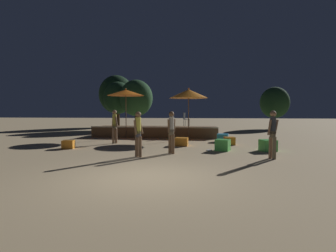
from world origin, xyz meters
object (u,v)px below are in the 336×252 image
frisbee_disc (209,150)px  background_tree_1 (116,94)px  cube_seat_4 (223,138)px  bistro_chair_1 (185,118)px  cube_seat_1 (182,142)px  cube_seat_3 (68,144)px  cube_seat_0 (268,145)px  background_tree_2 (118,98)px  bistro_chair_0 (171,118)px  background_tree_3 (136,98)px  person_3 (115,125)px  cube_seat_5 (223,145)px  background_tree_0 (275,103)px  person_1 (171,131)px  patio_umbrella_0 (189,94)px  person_2 (273,133)px  person_0 (138,132)px  patio_umbrella_1 (126,93)px  cube_seat_2 (229,141)px

frisbee_disc → background_tree_1: bearing=120.0°
cube_seat_4 → bistro_chair_1: 3.50m
cube_seat_1 → cube_seat_3: bearing=-162.6°
cube_seat_0 → background_tree_2: 16.83m
bistro_chair_0 → background_tree_3: background_tree_3 is taller
person_3 → cube_seat_0: bearing=-63.5°
cube_seat_0 → cube_seat_5: 1.96m
cube_seat_4 → background_tree_0: 13.90m
cube_seat_1 → person_3: person_3 is taller
person_1 → patio_umbrella_0: bearing=121.3°
cube_seat_4 → background_tree_2: background_tree_2 is taller
frisbee_disc → background_tree_1: background_tree_1 is taller
person_2 → background_tree_1: size_ratio=0.31×
cube_seat_3 → bistro_chair_1: size_ratio=0.67×
person_3 → background_tree_2: (-3.23, 10.78, 2.02)m
cube_seat_3 → person_2: person_2 is taller
person_0 → person_2: (4.97, 0.22, 0.03)m
cube_seat_0 → person_0: size_ratio=0.42×
cube_seat_3 → person_1: size_ratio=0.35×
person_0 → bistro_chair_0: (0.35, 8.15, 0.36)m
bistro_chair_0 → cube_seat_5: bearing=-153.4°
cube_seat_3 → person_1: (4.96, -0.90, 0.76)m
background_tree_0 → background_tree_3: bearing=-164.5°
patio_umbrella_0 → cube_seat_1: patio_umbrella_0 is taller
bistro_chair_1 → background_tree_1: size_ratio=0.16×
patio_umbrella_1 → background_tree_1: bearing=110.7°
person_2 → background_tree_2: background_tree_2 is taller
person_1 → cube_seat_2: bearing=86.0°
patio_umbrella_0 → person_2: size_ratio=1.79×
cube_seat_3 → person_3: bearing=54.7°
background_tree_1 → background_tree_2: (1.49, -4.07, -0.60)m
cube_seat_2 → cube_seat_5: (-0.52, -2.09, 0.05)m
person_1 → background_tree_0: size_ratio=0.42×
patio_umbrella_0 → frisbee_disc: 5.42m
patio_umbrella_0 → background_tree_2: background_tree_2 is taller
person_3 → background_tree_1: background_tree_1 is taller
background_tree_0 → background_tree_3: size_ratio=0.90×
patio_umbrella_1 → cube_seat_1: bearing=-40.9°
cube_seat_1 → background_tree_3: 11.97m
patio_umbrella_1 → background_tree_0: size_ratio=0.77×
person_3 → background_tree_2: size_ratio=0.40×
person_0 → background_tree_0: size_ratio=0.41×
cube_seat_3 → person_1: 5.10m
cube_seat_4 → patio_umbrella_1: bearing=167.4°
frisbee_disc → person_2: bearing=-38.2°
bistro_chair_1 → background_tree_1: 13.97m
patio_umbrella_1 → background_tree_1: size_ratio=0.56×
person_2 → background_tree_0: background_tree_0 is taller
patio_umbrella_0 → patio_umbrella_1: patio_umbrella_1 is taller
cube_seat_4 → bistro_chair_1: bearing=133.1°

